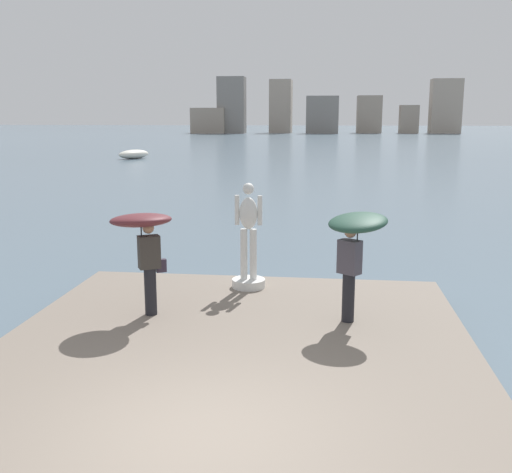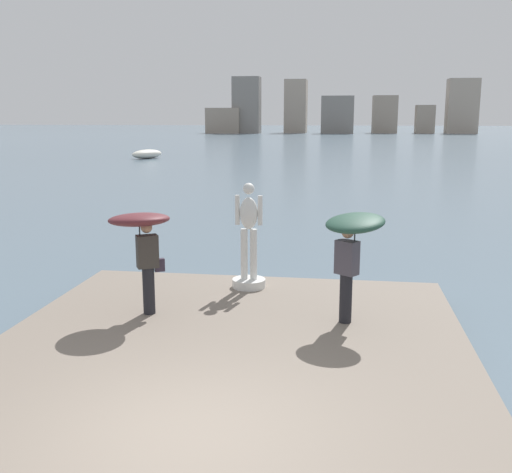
% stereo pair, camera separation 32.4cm
% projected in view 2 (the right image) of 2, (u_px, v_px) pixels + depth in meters
% --- Properties ---
extents(ground_plane, '(400.00, 400.00, 0.00)m').
position_uv_depth(ground_plane, '(320.00, 169.00, 45.76)').
color(ground_plane, slate).
extents(pier, '(7.73, 9.93, 0.40)m').
position_uv_depth(pier, '(218.00, 377.00, 8.84)').
color(pier, slate).
rests_on(pier, ground).
extents(statue_white_figure, '(0.71, 0.71, 2.24)m').
position_uv_depth(statue_white_figure, '(249.00, 248.00, 12.61)').
color(statue_white_figure, silver).
rests_on(statue_white_figure, pier).
extents(onlooker_left, '(1.51, 1.52, 1.94)m').
position_uv_depth(onlooker_left, '(142.00, 232.00, 10.77)').
color(onlooker_left, black).
rests_on(onlooker_left, pier).
extents(onlooker_right, '(1.44, 1.44, 2.00)m').
position_uv_depth(onlooker_right, '(352.00, 238.00, 10.28)').
color(onlooker_right, black).
rests_on(onlooker_right, pier).
extents(boat_far, '(2.98, 3.71, 0.85)m').
position_uv_depth(boat_far, '(147.00, 154.00, 56.25)').
color(boat_far, silver).
rests_on(boat_far, ground).
extents(distant_skyline, '(60.00, 12.41, 12.44)m').
position_uv_depth(distant_skyline, '(329.00, 111.00, 135.34)').
color(distant_skyline, gray).
rests_on(distant_skyline, ground).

